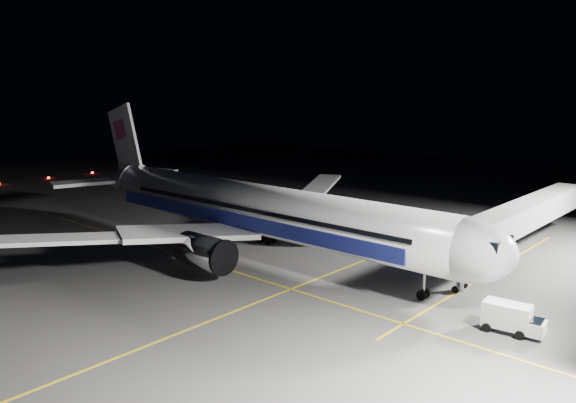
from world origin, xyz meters
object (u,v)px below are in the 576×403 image
at_px(airliner, 252,209).
at_px(safety_cone_a, 241,233).
at_px(jet_bridge, 518,218).
at_px(safety_cone_b, 265,240).
at_px(service_truck, 512,318).
at_px(baggage_tug, 310,206).
at_px(safety_cone_c, 334,239).

xyz_separation_m(airliner, safety_cone_a, (-6.92, 4.72, -4.86)).
distance_m(jet_bridge, safety_cone_b, 29.03).
xyz_separation_m(airliner, service_truck, (30.12, -1.95, -3.93)).
bearing_deg(safety_cone_b, baggage_tug, 113.15).
xyz_separation_m(jet_bridge, safety_cone_a, (-30.00, -13.34, -4.28)).
xyz_separation_m(baggage_tug, safety_cone_a, (2.66, -17.11, -0.49)).
xyz_separation_m(service_truck, safety_cone_a, (-37.05, 6.67, -0.93)).
distance_m(safety_cone_a, safety_cone_b, 5.01).
bearing_deg(service_truck, airliner, 169.73).
bearing_deg(airliner, service_truck, -3.71).
distance_m(airliner, safety_cone_b, 6.58).
xyz_separation_m(safety_cone_a, safety_cone_c, (10.78, 5.55, -0.01)).
relative_size(jet_bridge, safety_cone_c, 58.36).
bearing_deg(baggage_tug, airliner, -58.50).
relative_size(airliner, service_truck, 13.10).
height_order(jet_bridge, safety_cone_a, jet_bridge).
bearing_deg(safety_cone_c, safety_cone_b, -132.85).
relative_size(airliner, safety_cone_a, 102.45).
bearing_deg(airliner, safety_cone_a, 145.72).
bearing_deg(safety_cone_c, jet_bridge, 22.05).
xyz_separation_m(service_truck, safety_cone_b, (-32.09, 5.95, -0.91)).
height_order(airliner, safety_cone_a, airliner).
distance_m(baggage_tug, safety_cone_a, 17.33).
bearing_deg(service_truck, safety_cone_c, 148.49).
height_order(baggage_tug, safety_cone_c, baggage_tug).
bearing_deg(safety_cone_a, airliner, -34.28).
bearing_deg(jet_bridge, safety_cone_c, -157.95).
relative_size(service_truck, safety_cone_b, 7.24).
relative_size(jet_bridge, safety_cone_b, 53.07).
relative_size(safety_cone_a, safety_cone_c, 1.02).
height_order(airliner, jet_bridge, airliner).
height_order(jet_bridge, safety_cone_c, jet_bridge).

